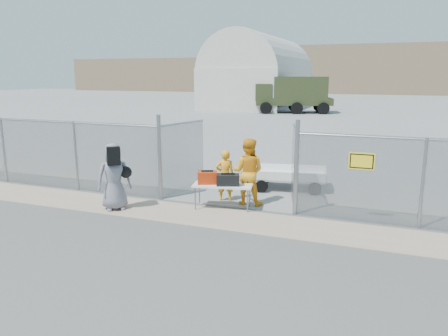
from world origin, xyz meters
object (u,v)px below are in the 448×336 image
at_px(visitor, 114,177).
at_px(folding_table, 223,196).
at_px(security_worker_right, 248,172).
at_px(security_worker_left, 225,175).
at_px(utility_trailer, 289,178).

bearing_deg(visitor, folding_table, -17.82).
relative_size(folding_table, security_worker_right, 0.85).
height_order(security_worker_left, utility_trailer, security_worker_left).
bearing_deg(utility_trailer, security_worker_right, -118.63).
height_order(security_worker_right, visitor, security_worker_right).
height_order(security_worker_left, security_worker_right, security_worker_right).
height_order(folding_table, security_worker_left, security_worker_left).
xyz_separation_m(folding_table, utility_trailer, (1.23, 2.73, 0.02)).
distance_m(folding_table, utility_trailer, 3.00).
bearing_deg(security_worker_right, visitor, 25.72).
relative_size(security_worker_right, utility_trailer, 0.64).
distance_m(security_worker_left, visitor, 3.13).
xyz_separation_m(visitor, utility_trailer, (3.95, 3.85, -0.56)).
distance_m(folding_table, visitor, 3.00).
bearing_deg(folding_table, visitor, -169.57).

